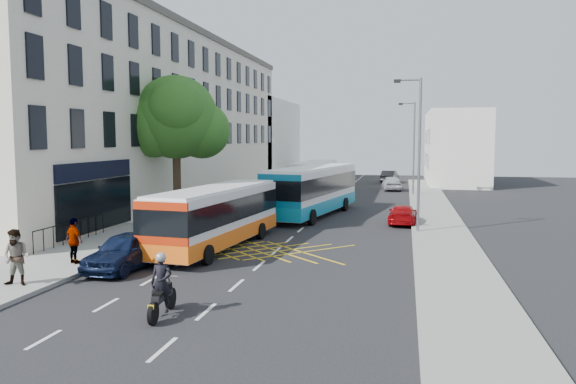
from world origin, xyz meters
The scene contains 22 objects.
ground centered at (0.00, 0.00, 0.00)m, with size 120.00×120.00×0.00m, color black.
pavement_left centered at (-8.50, 15.00, 0.07)m, with size 5.00×70.00×0.15m, color gray.
pavement_right centered at (7.50, 15.00, 0.07)m, with size 3.00×70.00×0.15m, color gray.
terrace_main centered at (-14.00, 24.49, 6.76)m, with size 8.30×45.00×13.50m.
terrace_far centered at (-14.00, 55.00, 5.00)m, with size 8.00×20.00×10.00m, color silver.
building_right centered at (11.00, 48.00, 4.00)m, with size 6.00×18.00×8.00m, color silver.
street_tree centered at (-8.51, 14.97, 6.29)m, with size 6.30×5.70×8.80m.
lamp_near centered at (6.20, 12.00, 4.62)m, with size 1.45×0.15×8.00m.
lamp_far centered at (6.20, 32.00, 4.62)m, with size 1.45×0.15×8.00m.
railings centered at (-9.70, 5.30, 0.72)m, with size 0.08×5.60×1.14m, color black, non-canonical shape.
bus_near centered at (-2.85, 6.21, 1.48)m, with size 3.35×10.19×2.81m.
bus_mid centered at (-0.28, 17.77, 1.69)m, with size 4.59×11.68×3.21m.
bus_far centered at (-2.02, 29.31, 1.60)m, with size 2.81×10.82×3.03m.
motorbike centered at (-1.06, -3.68, 0.87)m, with size 0.66×2.09×1.86m.
parked_car_blue centered at (-4.90, 1.41, 0.72)m, with size 1.69×4.20×1.43m, color #0D1734.
parked_car_silver centered at (-5.60, 8.94, 0.72)m, with size 1.53×4.38×1.44m, color #9B9CA2.
red_hatchback centered at (5.50, 15.33, 0.57)m, with size 1.60×3.93×1.14m, color #A1060A.
distant_car_grey centered at (-1.04, 44.61, 0.58)m, with size 1.94×4.21×1.17m, color #3F4246.
distant_car_silver centered at (4.33, 37.11, 0.72)m, with size 1.70×4.22×1.44m, color #AEAFB6.
distant_car_dark centered at (3.87, 46.42, 0.70)m, with size 1.48×4.24×1.40m, color black.
pedestrian_near centered at (-7.00, -2.02, 1.09)m, with size 0.92×0.72×1.89m, color gray.
pedestrian_far centered at (-7.00, 1.33, 1.05)m, with size 1.05×0.44×1.79m, color gray.
Camera 1 is at (5.60, -18.10, 5.04)m, focal length 35.00 mm.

